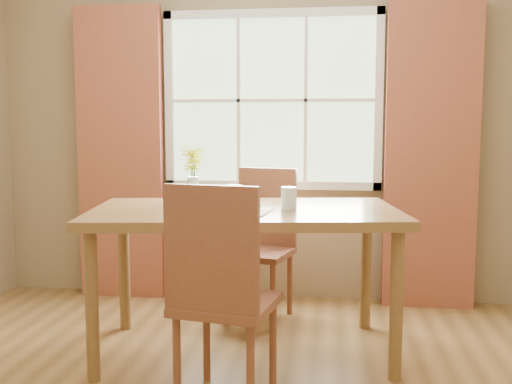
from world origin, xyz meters
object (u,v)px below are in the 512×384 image
Objects in this scene: dining_table at (245,224)px; chair_near at (219,287)px; flower_vase at (193,169)px; water_glass at (289,199)px; chair_far at (262,236)px; croissant_sandwich at (233,196)px.

chair_near is at bearing -99.26° from dining_table.
flower_vase is at bearing 120.84° from chair_near.
chair_near is (-0.02, -0.71, -0.18)m from dining_table.
flower_vase is (-0.34, 0.16, 0.30)m from dining_table.
water_glass is at bearing -16.62° from dining_table.
flower_vase is at bearing -109.79° from chair_far.
croissant_sandwich is 1.50× the size of water_glass.
chair_near reaches higher than croissant_sandwich.
flower_vase is (-0.29, 0.27, 0.13)m from croissant_sandwich.
dining_table is at bearing 99.25° from chair_near.
chair_far is 0.81m from flower_vase.
croissant_sandwich is (-0.05, -0.11, 0.17)m from dining_table.
croissant_sandwich is 0.42m from flower_vase.
croissant_sandwich reaches higher than water_glass.
chair_near reaches higher than chair_far.
chair_far reaches higher than dining_table.
flower_vase reaches higher than croissant_sandwich.
croissant_sandwich is at bearing -122.77° from dining_table.
chair_far is 5.23× the size of croissant_sandwich.
croissant_sandwich reaches higher than dining_table.
flower_vase is at bearing 146.45° from dining_table.
chair_far is at bearing 73.60° from croissant_sandwich.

